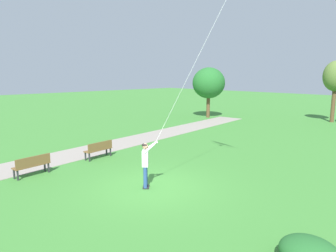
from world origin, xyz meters
TOP-DOWN VIEW (x-y plane):
  - ground_plane at (0.00, 0.00)m, footprint 120.00×120.00m
  - walkway_path at (-6.77, 2.00)m, footprint 6.04×32.06m
  - person_kite_flyer at (-0.14, -0.22)m, footprint 0.59×0.59m
  - park_bench_near_walkway at (-4.53, -2.78)m, footprint 0.61×1.54m
  - park_bench_far_walkway at (-4.93, 0.70)m, footprint 0.61×1.54m
  - tree_behind_path at (-10.37, 16.50)m, footprint 3.21×3.10m
  - tree_treeline_right at (-0.71, 22.09)m, footprint 2.12×1.99m

SIDE VIEW (x-z plane):
  - ground_plane at x=0.00m, z-range 0.00..0.00m
  - walkway_path at x=-6.77m, z-range 0.00..0.02m
  - park_bench_near_walkway at x=-4.53m, z-range 0.07..0.95m
  - park_bench_far_walkway at x=-4.93m, z-range 0.07..0.95m
  - person_kite_flyer at x=-0.14m, z-range 0.13..1.96m
  - tree_behind_path at x=-10.37m, z-range 0.93..5.84m
  - tree_treeline_right at x=-0.71m, z-range 1.30..6.74m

